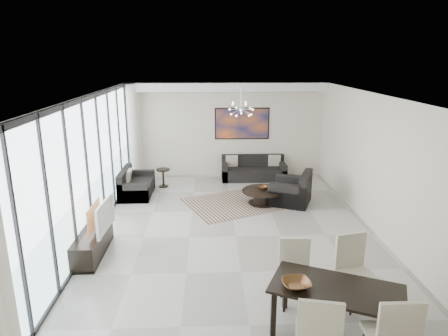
{
  "coord_description": "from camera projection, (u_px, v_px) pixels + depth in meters",
  "views": [
    {
      "loc": [
        -0.55,
        -7.67,
        3.65
      ],
      "look_at": [
        -0.2,
        0.88,
        1.25
      ],
      "focal_mm": 32.0,
      "sensor_mm": 36.0,
      "label": 1
    }
  ],
  "objects": [
    {
      "name": "room_shell",
      "position": [
        259.0,
        170.0,
        8.01
      ],
      "size": [
        6.0,
        9.0,
        2.9
      ],
      "color": "#A8A39B",
      "rests_on": "ground"
    },
    {
      "name": "window_wall",
      "position": [
        92.0,
        171.0,
        7.87
      ],
      "size": [
        0.37,
        8.95,
        2.9
      ],
      "color": "white",
      "rests_on": "floor"
    },
    {
      "name": "soffit",
      "position": [
        226.0,
        87.0,
        11.77
      ],
      "size": [
        5.98,
        0.4,
        0.26
      ],
      "primitive_type": "cube",
      "color": "white",
      "rests_on": "room_shell"
    },
    {
      "name": "painting",
      "position": [
        242.0,
        124.0,
        12.26
      ],
      "size": [
        1.68,
        0.04,
        0.98
      ],
      "primitive_type": "cube",
      "color": "#CA5E1C",
      "rests_on": "room_shell"
    },
    {
      "name": "chandelier",
      "position": [
        241.0,
        109.0,
        10.16
      ],
      "size": [
        0.66,
        0.66,
        0.71
      ],
      "color": "silver",
      "rests_on": "room_shell"
    },
    {
      "name": "rug",
      "position": [
        236.0,
        203.0,
        10.27
      ],
      "size": [
        2.95,
        2.66,
        0.01
      ],
      "primitive_type": "cube",
      "rotation": [
        0.0,
        0.0,
        0.41
      ],
      "color": "black",
      "rests_on": "floor"
    },
    {
      "name": "coffee_table",
      "position": [
        262.0,
        196.0,
        10.19
      ],
      "size": [
        1.05,
        1.05,
        0.37
      ],
      "color": "black",
      "rests_on": "floor"
    },
    {
      "name": "bowl_coffee",
      "position": [
        263.0,
        188.0,
        10.21
      ],
      "size": [
        0.28,
        0.28,
        0.08
      ],
      "primitive_type": "imported",
      "rotation": [
        0.0,
        0.0,
        0.14
      ],
      "color": "brown",
      "rests_on": "coffee_table"
    },
    {
      "name": "sofa_main",
      "position": [
        253.0,
        171.0,
        12.26
      ],
      "size": [
        1.94,
        0.79,
        0.71
      ],
      "color": "black",
      "rests_on": "floor"
    },
    {
      "name": "loveseat",
      "position": [
        135.0,
        186.0,
        10.84
      ],
      "size": [
        0.8,
        1.42,
        0.71
      ],
      "color": "black",
      "rests_on": "floor"
    },
    {
      "name": "armchair",
      "position": [
        292.0,
        192.0,
        10.22
      ],
      "size": [
        1.24,
        1.27,
        0.84
      ],
      "color": "black",
      "rests_on": "floor"
    },
    {
      "name": "side_table",
      "position": [
        163.0,
        175.0,
        11.48
      ],
      "size": [
        0.39,
        0.39,
        0.53
      ],
      "color": "black",
      "rests_on": "floor"
    },
    {
      "name": "tv_console",
      "position": [
        93.0,
        243.0,
        7.56
      ],
      "size": [
        0.42,
        1.5,
        0.47
      ],
      "primitive_type": "cube",
      "color": "black",
      "rests_on": "floor"
    },
    {
      "name": "television",
      "position": [
        100.0,
        216.0,
        7.49
      ],
      "size": [
        0.18,
        1.02,
        0.58
      ],
      "primitive_type": "imported",
      "rotation": [
        0.0,
        0.0,
        1.52
      ],
      "color": "gray",
      "rests_on": "tv_console"
    },
    {
      "name": "dining_table",
      "position": [
        336.0,
        293.0,
        5.28
      ],
      "size": [
        1.91,
        1.49,
        0.71
      ],
      "color": "black",
      "rests_on": "floor"
    },
    {
      "name": "dining_chair_sw",
      "position": [
        319.0,
        331.0,
        4.54
      ],
      "size": [
        0.6,
        0.6,
        1.09
      ],
      "color": "beige",
      "rests_on": "floor"
    },
    {
      "name": "dining_chair_se",
      "position": [
        394.0,
        333.0,
        4.5
      ],
      "size": [
        0.51,
        0.51,
        1.11
      ],
      "color": "beige",
      "rests_on": "floor"
    },
    {
      "name": "dining_chair_nw",
      "position": [
        295.0,
        267.0,
        6.02
      ],
      "size": [
        0.49,
        0.49,
        1.01
      ],
      "color": "beige",
      "rests_on": "floor"
    },
    {
      "name": "dining_chair_ne",
      "position": [
        353.0,
        265.0,
        6.0
      ],
      "size": [
        0.61,
        0.61,
        1.09
      ],
      "color": "beige",
      "rests_on": "floor"
    },
    {
      "name": "bowl_dining",
      "position": [
        296.0,
        284.0,
        5.25
      ],
      "size": [
        0.41,
        0.41,
        0.09
      ],
      "primitive_type": "imported",
      "rotation": [
        0.0,
        0.0,
        0.1
      ],
      "color": "brown",
      "rests_on": "dining_table"
    }
  ]
}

